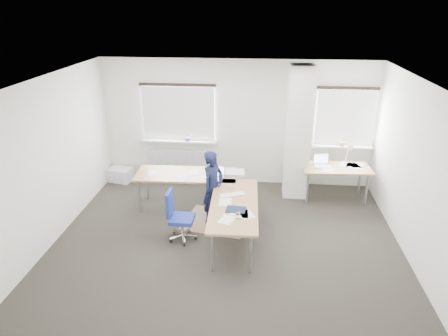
# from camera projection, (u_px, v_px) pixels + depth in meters

# --- Properties ---
(ground) EXTENTS (6.00, 6.00, 0.00)m
(ground) POSITION_uv_depth(u_px,v_px,m) (227.00, 239.00, 7.08)
(ground) COLOR black
(ground) RESTS_ON ground
(room_shell) EXTENTS (6.04, 5.04, 2.82)m
(room_shell) POSITION_uv_depth(u_px,v_px,m) (240.00, 138.00, 6.80)
(room_shell) COLOR silver
(room_shell) RESTS_ON ground
(floor_mat) EXTENTS (1.35, 1.20, 0.01)m
(floor_mat) POSITION_uv_depth(u_px,v_px,m) (216.00, 221.00, 7.67)
(floor_mat) COLOR #836347
(floor_mat) RESTS_ON ground
(white_crate) EXTENTS (0.59, 0.47, 0.31)m
(white_crate) POSITION_uv_depth(u_px,v_px,m) (121.00, 175.00, 9.33)
(white_crate) COLOR white
(white_crate) RESTS_ON ground
(desk_main) EXTENTS (2.49, 2.61, 0.96)m
(desk_main) POSITION_uv_depth(u_px,v_px,m) (211.00, 189.00, 7.38)
(desk_main) COLOR #A18045
(desk_main) RESTS_ON ground
(desk_side) EXTENTS (1.44, 0.78, 1.22)m
(desk_side) POSITION_uv_depth(u_px,v_px,m) (336.00, 169.00, 8.28)
(desk_side) COLOR #A18045
(desk_side) RESTS_ON ground
(task_chair) EXTENTS (0.50, 0.50, 0.93)m
(task_chair) POSITION_uv_depth(u_px,v_px,m) (180.00, 226.00, 6.99)
(task_chair) COLOR navy
(task_chair) RESTS_ON ground
(person) EXTENTS (0.55, 0.61, 1.41)m
(person) POSITION_uv_depth(u_px,v_px,m) (213.00, 187.00, 7.43)
(person) COLOR black
(person) RESTS_ON ground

